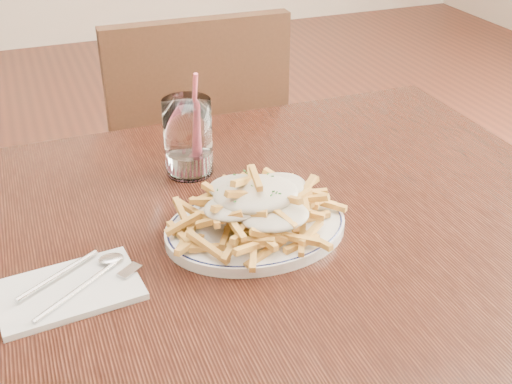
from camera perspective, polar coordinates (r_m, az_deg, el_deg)
name	(u,v)px	position (r m, az deg, el deg)	size (l,w,h in m)	color
table	(219,272)	(1.00, -3.34, -7.08)	(1.20, 0.80, 0.75)	black
chair_far	(193,162)	(1.65, -5.63, 2.69)	(0.43, 0.43, 0.91)	#321D10
fries_plate	(256,228)	(0.94, 0.00, -3.19)	(0.30, 0.26, 0.02)	white
loaded_fries	(256,201)	(0.91, 0.00, -0.81)	(0.24, 0.19, 0.07)	gold
napkin	(69,290)	(0.86, -16.30, -8.39)	(0.18, 0.12, 0.01)	silver
cutlery	(67,284)	(0.86, -16.43, -7.81)	(0.16, 0.15, 0.01)	silver
water_glass	(188,141)	(1.08, -6.03, 4.49)	(0.08, 0.08, 0.18)	white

